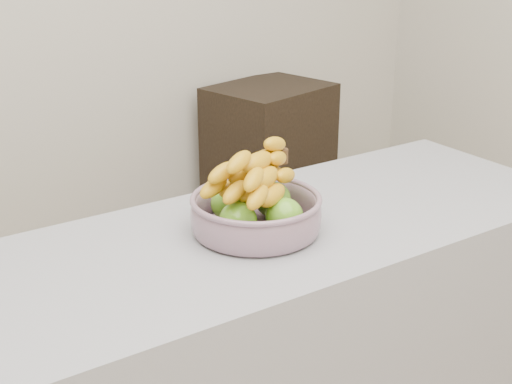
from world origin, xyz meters
The scene contains 2 objects.
cabinet centered at (1.03, 1.78, 0.45)m, with size 0.50×0.40×0.90m, color black.
fruit_bowl centered at (0.13, 0.54, 0.96)m, with size 0.31×0.31×0.19m.
Camera 1 is at (-0.72, -0.73, 1.60)m, focal length 50.00 mm.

